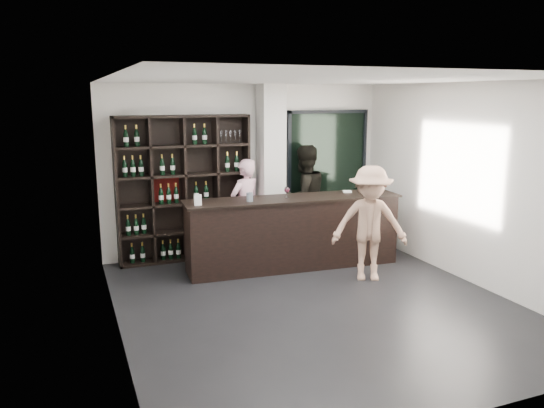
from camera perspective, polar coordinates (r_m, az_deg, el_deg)
name	(u,v)px	position (r m, az deg, el deg)	size (l,w,h in m)	color
floor	(315,303)	(7.19, 4.60, -10.62)	(5.00, 5.50, 0.01)	black
wine_shelf	(184,189)	(8.84, -9.42, 1.63)	(2.20, 0.35, 2.40)	black
structural_column	(271,170)	(9.14, -0.10, 3.70)	(0.40, 0.40, 2.90)	silver
glass_panel	(327,168)	(9.84, 5.95, 3.91)	(1.60, 0.08, 2.10)	black
tasting_counter	(293,232)	(8.44, 2.31, -3.08)	(3.45, 0.71, 1.14)	black
taster_pink	(245,208)	(9.01, -2.90, -0.41)	(0.61, 0.40, 1.67)	#F4B8C8
taster_black	(304,198)	(9.40, 3.46, 0.68)	(0.90, 0.70, 1.86)	black
customer	(370,223)	(7.94, 10.46, -2.08)	(1.11, 0.64, 1.71)	tan
wine_glass	(287,192)	(8.26, 1.61, 1.35)	(0.08, 0.08, 0.20)	white
spit_cup	(250,197)	(7.98, -2.41, 0.75)	(0.10, 0.10, 0.13)	#ABBFCE
napkin_stack	(347,192)	(8.85, 8.09, 1.34)	(0.14, 0.14, 0.02)	white
card_stand	(198,200)	(7.77, -7.99, 0.43)	(0.10, 0.05, 0.16)	white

